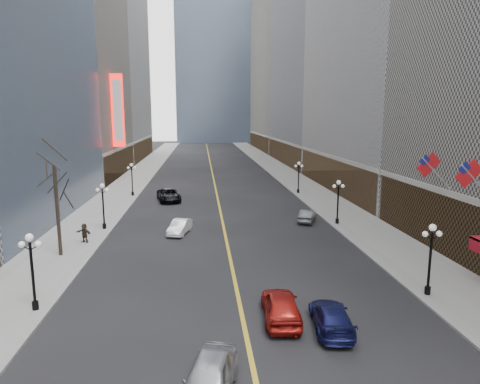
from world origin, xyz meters
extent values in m
cube|color=gray|center=(14.00, 70.00, 0.07)|extent=(6.00, 230.00, 0.15)
cube|color=gray|center=(-14.00, 70.00, 0.07)|extent=(6.00, 230.00, 0.15)
cube|color=gold|center=(0.00, 80.00, 0.01)|extent=(0.25, 200.00, 0.02)
cube|color=#4D3C33|center=(18.40, 68.00, 2.60)|extent=(2.80, 35.00, 5.00)
cube|color=#9C9D9F|center=(30.00, 106.00, 24.00)|extent=(26.00, 40.00, 48.00)
cube|color=#4D3C33|center=(18.40, 106.00, 2.60)|extent=(2.80, 39.00, 5.00)
cube|color=gray|center=(30.00, 149.00, 31.00)|extent=(26.00, 46.00, 62.00)
cube|color=#4D3C33|center=(18.40, 149.00, 2.60)|extent=(2.80, 45.00, 5.00)
cube|color=gray|center=(-30.00, 87.00, 25.00)|extent=(26.00, 30.00, 50.00)
cube|color=#4D3C33|center=(-18.40, 87.00, 2.60)|extent=(2.80, 29.00, 5.00)
cube|color=silver|center=(-30.00, 121.00, 36.00)|extent=(26.00, 38.00, 72.00)
cube|color=#4D3C33|center=(-18.40, 121.00, 2.60)|extent=(2.80, 37.00, 5.00)
cylinder|color=black|center=(11.80, 30.00, 0.40)|extent=(0.36, 0.36, 0.50)
cylinder|color=black|center=(11.80, 30.00, 2.15)|extent=(0.16, 0.16, 4.00)
sphere|color=white|center=(11.80, 30.00, 4.45)|extent=(0.44, 0.44, 0.44)
sphere|color=white|center=(11.35, 30.00, 4.05)|extent=(0.36, 0.36, 0.36)
sphere|color=white|center=(12.25, 30.00, 4.05)|extent=(0.36, 0.36, 0.36)
cylinder|color=black|center=(11.80, 48.00, 0.40)|extent=(0.36, 0.36, 0.50)
cylinder|color=black|center=(11.80, 48.00, 2.15)|extent=(0.16, 0.16, 4.00)
sphere|color=white|center=(11.80, 48.00, 4.45)|extent=(0.44, 0.44, 0.44)
sphere|color=white|center=(11.35, 48.00, 4.05)|extent=(0.36, 0.36, 0.36)
sphere|color=white|center=(12.25, 48.00, 4.05)|extent=(0.36, 0.36, 0.36)
cylinder|color=black|center=(11.80, 66.00, 0.40)|extent=(0.36, 0.36, 0.50)
cylinder|color=black|center=(11.80, 66.00, 2.15)|extent=(0.16, 0.16, 4.00)
sphere|color=white|center=(11.80, 66.00, 4.45)|extent=(0.44, 0.44, 0.44)
sphere|color=white|center=(11.35, 66.00, 4.05)|extent=(0.36, 0.36, 0.36)
sphere|color=white|center=(12.25, 66.00, 4.05)|extent=(0.36, 0.36, 0.36)
cylinder|color=black|center=(-11.80, 30.00, 0.40)|extent=(0.36, 0.36, 0.50)
cylinder|color=black|center=(-11.80, 30.00, 2.15)|extent=(0.16, 0.16, 4.00)
sphere|color=white|center=(-11.80, 30.00, 4.45)|extent=(0.44, 0.44, 0.44)
sphere|color=white|center=(-12.25, 30.00, 4.05)|extent=(0.36, 0.36, 0.36)
sphere|color=white|center=(-11.35, 30.00, 4.05)|extent=(0.36, 0.36, 0.36)
cylinder|color=black|center=(-11.80, 48.00, 0.40)|extent=(0.36, 0.36, 0.50)
cylinder|color=black|center=(-11.80, 48.00, 2.15)|extent=(0.16, 0.16, 4.00)
sphere|color=white|center=(-11.80, 48.00, 4.45)|extent=(0.44, 0.44, 0.44)
sphere|color=white|center=(-12.25, 48.00, 4.05)|extent=(0.36, 0.36, 0.36)
sphere|color=white|center=(-11.35, 48.00, 4.05)|extent=(0.36, 0.36, 0.36)
cylinder|color=black|center=(-11.80, 66.00, 0.40)|extent=(0.36, 0.36, 0.50)
cylinder|color=black|center=(-11.80, 66.00, 2.15)|extent=(0.16, 0.16, 4.00)
sphere|color=white|center=(-11.80, 66.00, 4.45)|extent=(0.44, 0.44, 0.44)
sphere|color=white|center=(-12.25, 66.00, 4.05)|extent=(0.36, 0.36, 0.36)
sphere|color=white|center=(-11.35, 66.00, 4.05)|extent=(0.36, 0.36, 0.36)
cylinder|color=#B2B2B7|center=(15.80, 32.00, 6.80)|extent=(2.49, 0.12, 2.49)
cube|color=red|center=(15.15, 32.00, 7.45)|extent=(1.94, 0.04, 1.94)
cube|color=navy|center=(14.80, 32.00, 7.80)|extent=(0.88, 0.06, 0.88)
cylinder|color=#B2B2B7|center=(15.80, 37.00, 6.80)|extent=(2.49, 0.12, 2.49)
cube|color=red|center=(15.15, 37.00, 7.45)|extent=(1.94, 0.04, 1.94)
cube|color=navy|center=(14.80, 37.00, 7.80)|extent=(0.88, 0.06, 0.88)
cube|color=red|center=(-15.90, 80.00, 12.00)|extent=(2.00, 0.50, 12.00)
cube|color=white|center=(-15.85, 80.00, 12.00)|extent=(1.40, 0.55, 10.00)
cylinder|color=#2D231C|center=(-13.50, 40.00, 3.75)|extent=(0.28, 0.28, 7.20)
imported|color=#A9ACB1|center=(-2.00, 21.47, 0.80)|extent=(2.98, 5.02, 1.60)
imported|color=white|center=(-4.30, 46.02, 0.67)|extent=(2.37, 4.31, 1.35)
imported|color=black|center=(-6.49, 62.17, 0.81)|extent=(3.80, 6.22, 1.61)
imported|color=#131547|center=(4.55, 26.50, 0.68)|extent=(2.44, 4.89, 1.37)
imported|color=maroon|center=(2.09, 27.78, 0.83)|extent=(2.28, 4.98, 1.66)
imported|color=#474B4E|center=(9.00, 49.50, 0.67)|extent=(2.86, 4.28, 1.33)
imported|color=black|center=(-12.48, 43.35, 1.01)|extent=(1.61, 1.15, 1.71)
camera|label=1|loc=(-2.16, 5.99, 11.13)|focal=32.00mm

